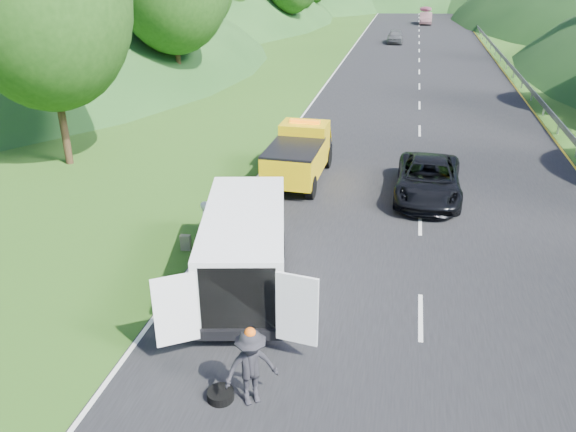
% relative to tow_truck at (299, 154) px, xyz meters
% --- Properties ---
extents(ground, '(320.00, 320.00, 0.00)m').
position_rel_tow_truck_xyz_m(ground, '(2.08, -7.35, -1.15)').
color(ground, '#38661E').
rests_on(ground, ground).
extents(road_surface, '(14.00, 200.00, 0.02)m').
position_rel_tow_truck_xyz_m(road_surface, '(5.08, 32.65, -1.14)').
color(road_surface, black).
rests_on(road_surface, ground).
extents(guardrail, '(0.06, 140.00, 1.52)m').
position_rel_tow_truck_xyz_m(guardrail, '(12.38, 45.15, -1.15)').
color(guardrail, gray).
rests_on(guardrail, ground).
extents(tree_line_left, '(14.00, 140.00, 14.00)m').
position_rel_tow_truck_xyz_m(tree_line_left, '(-16.92, 52.65, -1.15)').
color(tree_line_left, '#2A5418').
rests_on(tree_line_left, ground).
extents(tow_truck, '(2.21, 5.52, 2.35)m').
position_rel_tow_truck_xyz_m(tow_truck, '(0.00, 0.00, 0.00)').
color(tow_truck, black).
rests_on(tow_truck, ground).
extents(white_van, '(4.29, 7.22, 2.40)m').
position_rel_tow_truck_xyz_m(white_van, '(0.13, -8.75, 0.21)').
color(white_van, black).
rests_on(white_van, ground).
extents(woman, '(0.64, 0.75, 1.74)m').
position_rel_tow_truck_xyz_m(woman, '(-1.62, -6.97, -1.15)').
color(woman, silver).
rests_on(woman, ground).
extents(child, '(0.65, 0.68, 1.11)m').
position_rel_tow_truck_xyz_m(child, '(0.48, -8.67, -1.15)').
color(child, tan).
rests_on(child, ground).
extents(worker, '(1.35, 1.21, 1.81)m').
position_rel_tow_truck_xyz_m(worker, '(1.54, -13.28, -1.15)').
color(worker, black).
rests_on(worker, ground).
extents(suitcase, '(0.34, 0.21, 0.53)m').
position_rel_tow_truck_xyz_m(suitcase, '(-2.40, -7.04, -0.89)').
color(suitcase, '#64624B').
rests_on(suitcase, ground).
extents(spare_tire, '(0.59, 0.59, 0.20)m').
position_rel_tow_truck_xyz_m(spare_tire, '(0.85, -13.34, -1.15)').
color(spare_tire, black).
rests_on(spare_tire, ground).
extents(passing_suv, '(2.60, 5.41, 1.49)m').
position_rel_tow_truck_xyz_m(passing_suv, '(5.34, -0.87, -1.15)').
color(passing_suv, black).
rests_on(passing_suv, ground).
extents(dist_car_a, '(1.67, 4.15, 1.41)m').
position_rel_tow_truck_xyz_m(dist_car_a, '(2.42, 43.89, -1.15)').
color(dist_car_a, '#45474A').
rests_on(dist_car_a, ground).
extents(dist_car_b, '(1.67, 4.79, 1.58)m').
position_rel_tow_truck_xyz_m(dist_car_b, '(5.94, 64.72, -1.15)').
color(dist_car_b, brown).
rests_on(dist_car_b, ground).
extents(dist_car_c, '(2.17, 5.34, 1.55)m').
position_rel_tow_truck_xyz_m(dist_car_c, '(6.06, 85.08, -1.15)').
color(dist_car_c, '#A0506C').
rests_on(dist_car_c, ground).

